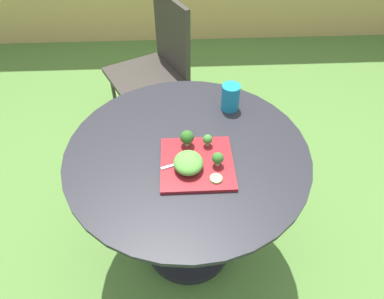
{
  "coord_description": "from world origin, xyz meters",
  "views": [
    {
      "loc": [
        -0.03,
        -0.94,
        1.65
      ],
      "look_at": [
        0.02,
        -0.04,
        0.76
      ],
      "focal_mm": 31.93,
      "sensor_mm": 36.0,
      "label": 1
    }
  ],
  "objects_px": {
    "patio_chair": "(157,60)",
    "drinking_glass": "(230,98)",
    "fork": "(185,162)",
    "salad_plate": "(197,163)"
  },
  "relations": [
    {
      "from": "patio_chair",
      "to": "fork",
      "type": "height_order",
      "value": "patio_chair"
    },
    {
      "from": "salad_plate",
      "to": "fork",
      "type": "height_order",
      "value": "fork"
    },
    {
      "from": "salad_plate",
      "to": "fork",
      "type": "bearing_deg",
      "value": 179.58
    },
    {
      "from": "salad_plate",
      "to": "drinking_glass",
      "type": "xyz_separation_m",
      "value": [
        0.16,
        0.33,
        0.04
      ]
    },
    {
      "from": "patio_chair",
      "to": "drinking_glass",
      "type": "height_order",
      "value": "patio_chair"
    },
    {
      "from": "patio_chair",
      "to": "salad_plate",
      "type": "relative_size",
      "value": 3.36
    },
    {
      "from": "fork",
      "to": "drinking_glass",
      "type": "bearing_deg",
      "value": 58.12
    },
    {
      "from": "patio_chair",
      "to": "fork",
      "type": "bearing_deg",
      "value": -82.63
    },
    {
      "from": "drinking_glass",
      "to": "fork",
      "type": "distance_m",
      "value": 0.39
    },
    {
      "from": "patio_chair",
      "to": "fork",
      "type": "xyz_separation_m",
      "value": [
        0.14,
        -1.1,
        0.21
      ]
    }
  ]
}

